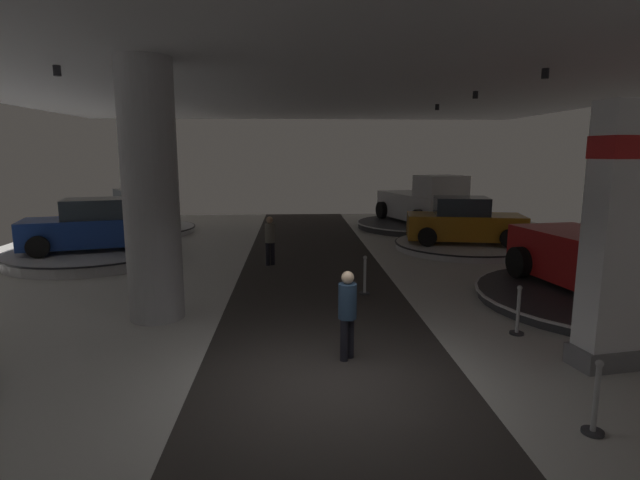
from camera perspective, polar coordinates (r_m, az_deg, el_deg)
ground at (r=8.12m, az=1.42°, el=-16.40°), size 24.00×44.00×0.06m
ceiling_with_spotlights at (r=7.53m, az=1.62°, el=25.12°), size 24.00×44.00×0.39m
column_left at (r=11.11m, az=-18.89°, el=5.15°), size 1.16×1.16×5.50m
brand_sign_pylon at (r=9.46m, az=31.34°, el=0.53°), size 1.35×0.84×4.40m
display_platform_deep_left at (r=24.01m, az=-20.15°, el=1.14°), size 5.03×5.03×0.26m
display_car_deep_left at (r=23.94m, az=-20.29°, el=3.23°), size 3.70×4.53×1.71m
display_platform_far_left at (r=18.47m, az=-24.67°, el=-1.48°), size 5.55×5.55×0.37m
display_car_far_left at (r=18.32m, az=-24.79°, el=1.39°), size 4.53×3.09×1.71m
display_platform_deep_right at (r=24.43m, az=11.42°, el=1.75°), size 6.09×6.09×0.30m
pickup_truck_deep_right at (r=24.03m, az=11.89°, el=4.16°), size 3.74×5.67×2.30m
display_platform_mid_right at (r=13.89m, az=30.07°, el=-5.76°), size 6.09×6.09×0.24m
pickup_truck_mid_right at (r=13.44m, az=31.37°, el=-1.80°), size 3.31×5.56×2.30m
display_platform_far_right at (r=19.42m, az=16.16°, el=-0.61°), size 5.13×5.13×0.26m
display_car_far_right at (r=19.28m, az=16.20°, el=1.97°), size 4.46×2.84×1.71m
visitor_walking_near at (r=15.96m, az=-5.78°, el=0.28°), size 0.32×0.32×1.59m
visitor_walking_far at (r=8.67m, az=3.17°, el=-8.00°), size 0.32×0.32×1.59m
stanchion_a at (r=7.58m, az=29.09°, el=-16.42°), size 0.28×0.28×1.01m
stanchion_b at (r=10.73m, az=21.79°, el=-8.16°), size 0.28×0.28×1.01m
stanchion_c at (r=12.79m, az=5.17°, el=-4.60°), size 0.28×0.28×1.01m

